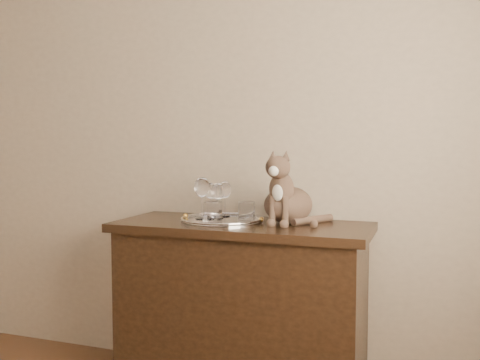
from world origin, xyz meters
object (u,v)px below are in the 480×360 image
at_px(wine_glass_c, 202,198).
at_px(tumbler_c, 247,211).
at_px(wine_glass_a, 211,200).
at_px(wine_glass_b, 225,199).
at_px(tumbler_b, 213,212).
at_px(cat, 288,186).
at_px(wine_glass_d, 218,201).
at_px(sideboard, 242,312).
at_px(tray, 223,220).

relative_size(wine_glass_c, tumbler_c, 2.26).
distance_m(wine_glass_a, wine_glass_b, 0.07).
relative_size(wine_glass_a, tumbler_b, 1.75).
relative_size(tumbler_c, cat, 0.26).
relative_size(wine_glass_b, wine_glass_c, 0.87).
bearing_deg(wine_glass_d, sideboard, -22.01).
relative_size(sideboard, cat, 3.50).
bearing_deg(wine_glass_c, cat, 9.92).
bearing_deg(sideboard, tumbler_b, -138.69).
xyz_separation_m(wine_glass_a, tumbler_b, (0.09, -0.20, -0.04)).
xyz_separation_m(wine_glass_a, wine_glass_b, (0.06, 0.03, 0.00)).
bearing_deg(wine_glass_c, wine_glass_d, 39.37).
height_order(tray, wine_glass_b, wine_glass_b).
height_order(tray, wine_glass_c, wine_glass_c).
bearing_deg(sideboard, wine_glass_a, 152.54).
xyz_separation_m(tumbler_b, cat, (0.31, 0.17, 0.12)).
distance_m(tray, wine_glass_c, 0.15).
bearing_deg(wine_glass_d, tumbler_c, -8.67).
height_order(wine_glass_a, cat, cat).
distance_m(sideboard, wine_glass_c, 0.57).
height_order(sideboard, tumbler_b, tumbler_b).
bearing_deg(tumbler_b, wine_glass_d, 103.52).
distance_m(wine_glass_b, tumbler_b, 0.23).
distance_m(sideboard, wine_glass_a, 0.56).
height_order(tray, wine_glass_d, wine_glass_d).
bearing_deg(wine_glass_a, tumbler_b, -65.04).
bearing_deg(tumbler_c, wine_glass_c, -172.89).
bearing_deg(tumbler_b, wine_glass_b, 97.63).
height_order(wine_glass_b, wine_glass_d, wine_glass_b).
relative_size(wine_glass_d, tumbler_b, 1.78).
relative_size(tray, tumbler_b, 4.14).
bearing_deg(tumbler_c, wine_glass_b, 146.58).
height_order(wine_glass_b, cat, cat).
bearing_deg(tumbler_b, sideboard, 41.31).
bearing_deg(cat, wine_glass_d, -169.84).
relative_size(wine_glass_c, tumbler_b, 2.10).
height_order(wine_glass_d, cat, cat).
relative_size(sideboard, wine_glass_b, 6.82).
height_order(wine_glass_a, tumbler_c, wine_glass_a).
distance_m(wine_glass_d, tumbler_b, 0.16).
height_order(wine_glass_d, tumbler_c, wine_glass_d).
relative_size(sideboard, wine_glass_a, 7.11).
xyz_separation_m(sideboard, tray, (-0.10, 0.02, 0.43)).
bearing_deg(wine_glass_b, sideboard, -44.16).
bearing_deg(sideboard, wine_glass_d, 157.99).
distance_m(wine_glass_a, tumbler_c, 0.23).
bearing_deg(wine_glass_d, wine_glass_c, -140.63).
relative_size(wine_glass_b, wine_glass_d, 1.02).
xyz_separation_m(tumbler_c, cat, (0.19, 0.04, 0.12)).
relative_size(sideboard, wine_glass_c, 5.92).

